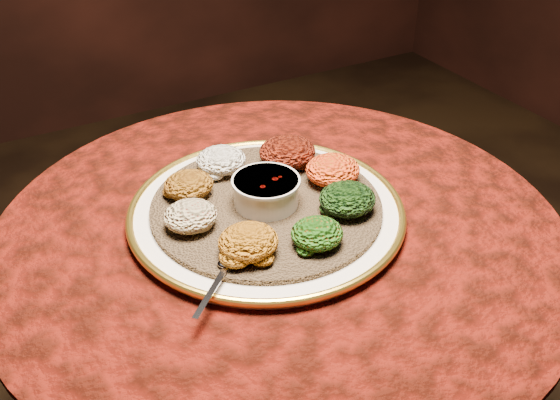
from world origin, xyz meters
TOP-DOWN VIEW (x-y plane):
  - table at (0.00, 0.00)m, footprint 0.96×0.96m
  - platter at (-0.01, 0.03)m, footprint 0.50×0.50m
  - injera at (-0.01, 0.03)m, footprint 0.44×0.44m
  - stew_bowl at (-0.01, 0.03)m, footprint 0.11×0.11m
  - spoon at (-0.14, -0.09)m, footprint 0.11×0.10m
  - portion_ayib at (-0.03, 0.16)m, footprint 0.09×0.09m
  - portion_kitfo at (0.08, 0.12)m, footprint 0.11×0.10m
  - portion_tikil at (0.12, 0.03)m, footprint 0.10×0.09m
  - portion_gomen at (0.10, -0.05)m, footprint 0.09×0.09m
  - portion_mixveg at (0.01, -0.11)m, footprint 0.08×0.08m
  - portion_kik at (-0.10, -0.08)m, footprint 0.09×0.09m
  - portion_timatim at (-0.15, 0.03)m, footprint 0.09×0.08m
  - portion_shiro at (-0.11, 0.11)m, footprint 0.09×0.08m

SIDE VIEW (x-z plane):
  - table at x=0.00m, z-range 0.19..0.92m
  - platter at x=-0.01m, z-range 0.73..0.76m
  - injera at x=-0.01m, z-range 0.75..0.76m
  - spoon at x=-0.14m, z-range 0.76..0.77m
  - portion_mixveg at x=0.01m, z-range 0.76..0.80m
  - portion_shiro at x=-0.11m, z-range 0.76..0.80m
  - portion_timatim at x=-0.15m, z-range 0.76..0.80m
  - portion_ayib at x=-0.03m, z-range 0.76..0.81m
  - portion_kik at x=-0.10m, z-range 0.76..0.81m
  - portion_gomen at x=0.10m, z-range 0.76..0.81m
  - portion_tikil at x=0.12m, z-range 0.76..0.81m
  - portion_kitfo at x=0.08m, z-range 0.76..0.81m
  - stew_bowl at x=-0.01m, z-range 0.77..0.81m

